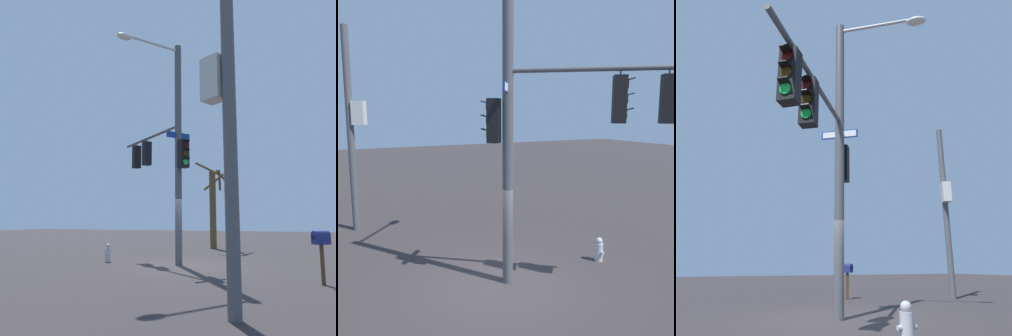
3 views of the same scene
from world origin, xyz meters
TOP-DOWN VIEW (x-y plane):
  - ground_plane at (0.00, 0.00)m, footprint 80.00×80.00m
  - main_signal_pole_assembly at (0.39, 0.93)m, footprint 5.23×4.34m
  - secondary_pole_assembly at (-6.47, -2.81)m, footprint 0.55×0.72m
  - fire_hydrant at (0.06, 3.33)m, footprint 0.38×0.24m
  - mailbox at (-2.46, -4.57)m, footprint 0.43×0.50m

SIDE VIEW (x-z plane):
  - ground_plane at x=0.00m, z-range 0.00..0.00m
  - fire_hydrant at x=0.06m, z-range -0.02..0.71m
  - mailbox at x=-2.46m, z-range 0.40..1.81m
  - secondary_pole_assembly at x=-6.47m, z-range 0.15..7.67m
  - main_signal_pole_assembly at x=0.39m, z-range 0.35..9.20m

